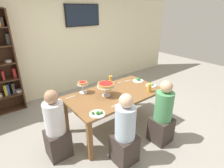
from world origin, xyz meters
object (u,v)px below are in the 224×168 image
at_px(salad_plate_far_diner, 97,113).
at_px(cutlery_spare_fork, 118,83).
at_px(water_glass_clear_near, 108,85).
at_px(cutlery_knife_near, 101,86).
at_px(television, 83,15).
at_px(personal_pizza_stand, 83,85).
at_px(salad_plate_near_diner, 138,80).
at_px(beer_glass_amber_tall, 110,80).
at_px(dining_table, 115,97).
at_px(cutlery_knife_far, 115,105).
at_px(cutlery_fork_far, 70,97).
at_px(diner_near_left, 125,134).
at_px(deep_dish_pizza_stand, 106,85).
at_px(salad_plate_spare, 151,85).
at_px(diner_near_right, 162,117).
at_px(water_glass_clear_far, 106,88).
at_px(cutlery_fork_near, 127,81).
at_px(diner_head_west, 56,129).
at_px(beer_glass_amber_short, 149,88).
at_px(water_glass_clear_spare, 125,99).

bearing_deg(salad_plate_far_diner, cutlery_spare_fork, 36.23).
bearing_deg(water_glass_clear_near, cutlery_knife_near, 134.67).
distance_m(television, personal_pizza_stand, 2.31).
distance_m(salad_plate_near_diner, cutlery_spare_fork, 0.45).
bearing_deg(beer_glass_amber_tall, dining_table, -116.30).
xyz_separation_m(television, cutlery_knife_far, (-0.87, -2.46, -1.28)).
bearing_deg(cutlery_knife_far, cutlery_fork_far, 118.17).
bearing_deg(cutlery_fork_far, dining_table, 150.58).
distance_m(salad_plate_far_diner, cutlery_knife_far, 0.38).
height_order(diner_near_left, deep_dish_pizza_stand, diner_near_left).
bearing_deg(salad_plate_spare, cutlery_fork_far, 160.50).
relative_size(television, diner_near_right, 0.86).
xyz_separation_m(water_glass_clear_far, cutlery_fork_near, (0.64, 0.10, -0.05)).
distance_m(television, salad_plate_spare, 2.62).
height_order(water_glass_clear_near, water_glass_clear_far, same).
bearing_deg(deep_dish_pizza_stand, cutlery_fork_far, 148.49).
height_order(diner_head_west, cutlery_fork_near, diner_head_west).
xyz_separation_m(diner_near_right, beer_glass_amber_short, (0.16, 0.47, 0.33)).
distance_m(salad_plate_far_diner, beer_glass_amber_tall, 1.20).
bearing_deg(water_glass_clear_spare, salad_plate_near_diner, 31.26).
bearing_deg(cutlery_knife_near, water_glass_clear_far, 74.72).
relative_size(personal_pizza_stand, beer_glass_amber_tall, 1.31).
height_order(personal_pizza_stand, salad_plate_far_diner, personal_pizza_stand).
height_order(television, water_glass_clear_near, television).
relative_size(diner_near_left, water_glass_clear_far, 11.25).
height_order(cutlery_fork_far, cutlery_knife_far, same).
xyz_separation_m(beer_glass_amber_tall, water_glass_clear_spare, (-0.30, -0.78, -0.03)).
distance_m(beer_glass_amber_short, cutlery_spare_fork, 0.71).
xyz_separation_m(water_glass_clear_near, water_glass_clear_far, (-0.12, -0.10, -0.00)).
distance_m(water_glass_clear_spare, cutlery_spare_fork, 0.83).
bearing_deg(deep_dish_pizza_stand, water_glass_clear_near, 48.12).
distance_m(diner_near_left, beer_glass_amber_tall, 1.39).
height_order(salad_plate_spare, water_glass_clear_far, water_glass_clear_far).
bearing_deg(personal_pizza_stand, water_glass_clear_spare, -63.23).
xyz_separation_m(deep_dish_pizza_stand, cutlery_spare_fork, (0.54, 0.32, -0.20)).
bearing_deg(cutlery_fork_near, beer_glass_amber_tall, -9.23).
xyz_separation_m(salad_plate_near_diner, water_glass_clear_near, (-0.70, 0.15, 0.03)).
relative_size(water_glass_clear_near, cutlery_spare_fork, 0.57).
relative_size(diner_near_right, beer_glass_amber_short, 7.21).
height_order(deep_dish_pizza_stand, cutlery_spare_fork, deep_dish_pizza_stand).
xyz_separation_m(dining_table, deep_dish_pizza_stand, (-0.19, 0.02, 0.28)).
bearing_deg(beer_glass_amber_short, cutlery_spare_fork, 105.89).
height_order(television, cutlery_spare_fork, television).
relative_size(television, beer_glass_amber_short, 6.18).
xyz_separation_m(water_glass_clear_near, cutlery_fork_near, (0.52, 0.00, -0.05)).
distance_m(salad_plate_near_diner, cutlery_fork_near, 0.24).
relative_size(personal_pizza_stand, water_glass_clear_spare, 2.09).
bearing_deg(salad_plate_far_diner, water_glass_clear_near, 44.30).
distance_m(diner_head_west, water_glass_clear_near, 1.32).
xyz_separation_m(cutlery_fork_near, cutlery_spare_fork, (-0.23, 0.03, 0.00)).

